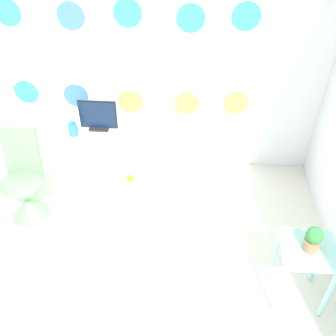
{
  "coord_description": "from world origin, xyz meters",
  "views": [
    {
      "loc": [
        0.61,
        -1.18,
        2.69
      ],
      "look_at": [
        0.44,
        1.0,
        0.81
      ],
      "focal_mm": 42.0,
      "sensor_mm": 36.0,
      "label": 1
    }
  ],
  "objects_px": {
    "potted_plant_left": "(313,239)",
    "tv": "(98,117)",
    "bathtub": "(137,210)",
    "vase": "(73,129)",
    "chair": "(26,193)"
  },
  "relations": [
    {
      "from": "chair",
      "to": "bathtub",
      "type": "bearing_deg",
      "value": -8.46
    },
    {
      "from": "chair",
      "to": "tv",
      "type": "height_order",
      "value": "chair"
    },
    {
      "from": "tv",
      "to": "vase",
      "type": "height_order",
      "value": "tv"
    },
    {
      "from": "bathtub",
      "to": "vase",
      "type": "bearing_deg",
      "value": 134.77
    },
    {
      "from": "potted_plant_left",
      "to": "chair",
      "type": "bearing_deg",
      "value": 163.47
    },
    {
      "from": "bathtub",
      "to": "tv",
      "type": "relative_size",
      "value": 2.31
    },
    {
      "from": "chair",
      "to": "tv",
      "type": "distance_m",
      "value": 0.94
    },
    {
      "from": "bathtub",
      "to": "chair",
      "type": "xyz_separation_m",
      "value": [
        -1.01,
        0.15,
        -0.02
      ]
    },
    {
      "from": "tv",
      "to": "vase",
      "type": "bearing_deg",
      "value": -150.44
    },
    {
      "from": "potted_plant_left",
      "to": "tv",
      "type": "bearing_deg",
      "value": 142.26
    },
    {
      "from": "vase",
      "to": "potted_plant_left",
      "type": "height_order",
      "value": "potted_plant_left"
    },
    {
      "from": "bathtub",
      "to": "tv",
      "type": "bearing_deg",
      "value": 119.62
    },
    {
      "from": "chair",
      "to": "vase",
      "type": "distance_m",
      "value": 0.71
    },
    {
      "from": "bathtub",
      "to": "chair",
      "type": "bearing_deg",
      "value": 171.54
    },
    {
      "from": "bathtub",
      "to": "vase",
      "type": "height_order",
      "value": "vase"
    }
  ]
}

